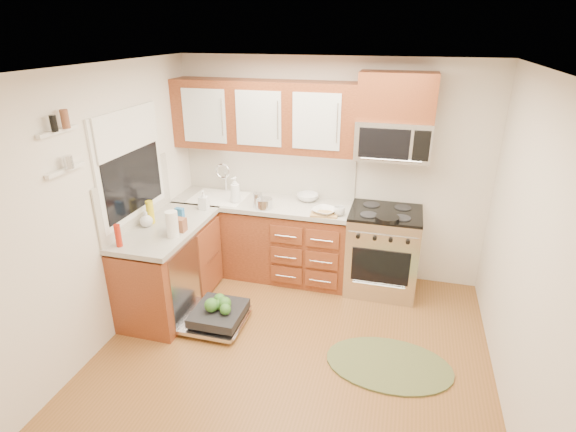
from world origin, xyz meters
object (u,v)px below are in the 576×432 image
(rug, at_px, (389,365))
(sink, at_px, (219,207))
(upper_cabinets, at_px, (264,116))
(stock_pot, at_px, (264,204))
(paper_towel_roll, at_px, (172,224))
(cup, at_px, (339,211))
(microwave, at_px, (393,140))
(range, at_px, (383,251))
(bowl_b, at_px, (308,197))
(dishwasher, at_px, (215,316))
(skillet, at_px, (387,219))
(cutting_board, at_px, (324,214))
(bowl_a, at_px, (325,211))

(rug, bearing_deg, sink, 148.78)
(upper_cabinets, height_order, stock_pot, upper_cabinets)
(rug, xyz_separation_m, paper_towel_roll, (-2.11, 0.19, 1.04))
(cup, bearing_deg, microwave, 32.01)
(range, bearing_deg, bowl_b, 169.30)
(upper_cabinets, relative_size, dishwasher, 2.93)
(upper_cabinets, relative_size, microwave, 2.70)
(dishwasher, bearing_deg, skillet, 29.37)
(rug, xyz_separation_m, cup, (-0.66, 1.11, 0.96))
(range, bearing_deg, paper_towel_roll, -150.25)
(range, xyz_separation_m, stock_pot, (-1.31, -0.19, 0.51))
(skillet, xyz_separation_m, stock_pot, (-1.33, 0.06, 0.01))
(upper_cabinets, bearing_deg, stock_pot, -74.55)
(stock_pot, xyz_separation_m, cup, (0.83, 0.01, -0.01))
(sink, distance_m, rug, 2.59)
(skillet, bearing_deg, sink, 173.00)
(range, height_order, rug, range)
(bowl_b, bearing_deg, cup, -39.82)
(microwave, relative_size, dishwasher, 1.09)
(dishwasher, distance_m, cup, 1.67)
(skillet, height_order, cutting_board, skillet)
(microwave, distance_m, cutting_board, 1.05)
(upper_cabinets, distance_m, microwave, 1.42)
(stock_pot, bearing_deg, skillet, -2.36)
(stock_pot, bearing_deg, bowl_a, 1.27)
(upper_cabinets, bearing_deg, microwave, -1.02)
(upper_cabinets, height_order, bowl_a, upper_cabinets)
(paper_towel_roll, xyz_separation_m, cup, (1.45, 0.92, -0.08))
(sink, relative_size, bowl_b, 2.51)
(microwave, bearing_deg, cup, -147.99)
(range, distance_m, bowl_b, 1.04)
(upper_cabinets, height_order, dishwasher, upper_cabinets)
(bowl_b, distance_m, cup, 0.55)
(bowl_a, distance_m, bowl_b, 0.44)
(upper_cabinets, distance_m, sink, 1.21)
(skillet, bearing_deg, upper_cabinets, 164.55)
(cup, bearing_deg, rug, -59.18)
(cutting_board, bearing_deg, sink, 171.24)
(upper_cabinets, bearing_deg, dishwasher, -96.04)
(bowl_a, xyz_separation_m, bowl_b, (-0.26, 0.35, 0.01))
(stock_pot, relative_size, bowl_b, 0.75)
(range, height_order, cutting_board, range)
(skillet, bearing_deg, range, 95.47)
(range, height_order, stock_pot, stock_pot)
(sink, bearing_deg, bowl_a, -7.49)
(sink, height_order, stock_pot, stock_pot)
(sink, bearing_deg, stock_pot, -16.63)
(microwave, height_order, bowl_b, microwave)
(paper_towel_roll, bearing_deg, upper_cabinets, 67.19)
(range, relative_size, bowl_a, 3.82)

